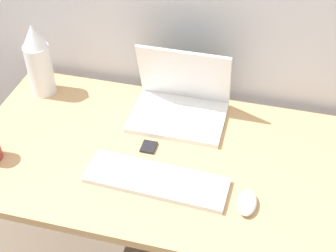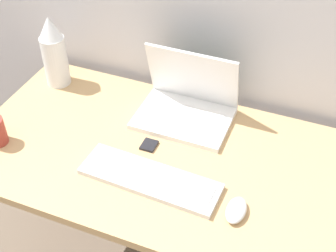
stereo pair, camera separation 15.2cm
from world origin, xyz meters
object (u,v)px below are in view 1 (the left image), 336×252
object	(u,v)px
mouse	(247,203)
vase	(38,61)
keyboard	(156,180)
mp3_player	(149,147)
laptop	(180,102)

from	to	relation	value
mouse	vase	xyz separation A→B (m)	(-0.84, 0.38, 0.13)
keyboard	mp3_player	distance (m)	0.16
laptop	mp3_player	world-z (taller)	laptop
keyboard	mouse	size ratio (longest dim) A/B	4.39
mouse	vase	world-z (taller)	vase
laptop	vase	size ratio (longest dim) A/B	1.16
laptop	keyboard	distance (m)	0.35
vase	mp3_player	bearing A→B (deg)	-23.31
mouse	vase	distance (m)	0.93
mp3_player	vase	bearing A→B (deg)	156.69
keyboard	mouse	world-z (taller)	mouse
keyboard	mouse	xyz separation A→B (m)	(0.29, -0.02, 0.00)
laptop	keyboard	bearing A→B (deg)	-89.06
vase	mp3_player	xyz separation A→B (m)	(0.48, -0.21, -0.14)
keyboard	vase	world-z (taller)	vase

